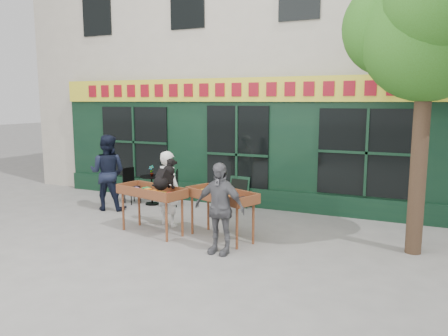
% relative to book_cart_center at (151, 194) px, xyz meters
% --- Properties ---
extents(ground, '(80.00, 80.00, 0.00)m').
position_rel_book_cart_center_xyz_m(ground, '(0.66, 0.64, -0.82)').
color(ground, slate).
rests_on(ground, ground).
extents(building, '(14.00, 7.26, 10.00)m').
position_rel_book_cart_center_xyz_m(building, '(0.66, 6.62, 4.15)').
color(building, beige).
rests_on(building, ground).
extents(street_tree, '(3.05, 2.90, 5.60)m').
position_rel_book_cart_center_xyz_m(street_tree, '(5.00, 1.00, 3.29)').
color(street_tree, '#382619').
rests_on(street_tree, ground).
extents(book_cart_center, '(1.60, 0.96, 0.99)m').
position_rel_book_cart_center_xyz_m(book_cart_center, '(0.00, 0.00, 0.00)').
color(book_cart_center, brown).
rests_on(book_cart_center, ground).
extents(dog, '(0.47, 0.66, 0.60)m').
position_rel_book_cart_center_xyz_m(dog, '(0.35, -0.05, 0.47)').
color(dog, black).
rests_on(dog, book_cart_center).
extents(woman, '(0.68, 0.53, 1.65)m').
position_rel_book_cart_center_xyz_m(woman, '(0.00, 0.65, 0.00)').
color(woman, white).
rests_on(woman, ground).
extents(book_cart_right, '(1.62, 1.14, 0.99)m').
position_rel_book_cart_center_xyz_m(book_cart_right, '(1.47, 0.25, 0.00)').
color(book_cart_right, brown).
rests_on(book_cart_right, ground).
extents(man_right, '(0.98, 0.44, 1.65)m').
position_rel_book_cart_center_xyz_m(man_right, '(1.77, -0.50, 0.00)').
color(man_right, '#55555A').
rests_on(man_right, ground).
extents(bistro_table, '(0.60, 0.60, 0.76)m').
position_rel_book_cart_center_xyz_m(bistro_table, '(-1.43, 2.14, -0.28)').
color(bistro_table, black).
rests_on(bistro_table, ground).
extents(bistro_chair_left, '(0.46, 0.46, 0.95)m').
position_rel_book_cart_center_xyz_m(bistro_chair_left, '(-2.06, 2.07, -0.26)').
color(bistro_chair_left, black).
rests_on(bistro_chair_left, ground).
extents(bistro_chair_right, '(0.49, 0.48, 0.95)m').
position_rel_book_cart_center_xyz_m(bistro_chair_right, '(-0.80, 2.23, -0.26)').
color(bistro_chair_right, black).
rests_on(bistro_chair_right, ground).
extents(potted_plant, '(0.16, 0.11, 0.29)m').
position_rel_book_cart_center_xyz_m(potted_plant, '(-1.43, 2.14, 0.09)').
color(potted_plant, gray).
rests_on(potted_plant, bistro_table).
extents(man_left, '(1.08, 0.94, 1.90)m').
position_rel_book_cart_center_xyz_m(man_left, '(-2.13, 1.24, 0.13)').
color(man_left, black).
rests_on(man_left, ground).
extents(chalkboard, '(0.57, 0.24, 0.79)m').
position_rel_book_cart_center_xyz_m(chalkboard, '(0.77, 2.83, -0.42)').
color(chalkboard, black).
rests_on(chalkboard, ground).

